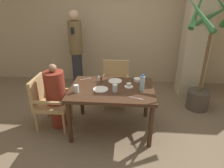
% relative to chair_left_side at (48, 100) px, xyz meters
% --- Properties ---
extents(ground_plane, '(16.00, 16.00, 0.00)m').
position_rel_chair_left_side_xyz_m(ground_plane, '(1.04, 0.00, -0.49)').
color(ground_plane, '#7A664C').
extents(wall_back, '(8.00, 0.06, 2.80)m').
position_rel_chair_left_side_xyz_m(wall_back, '(1.04, 2.07, 0.91)').
color(wall_back, tan).
rests_on(wall_back, ground_plane).
extents(pillar_stone, '(0.48, 0.48, 2.70)m').
position_rel_chair_left_side_xyz_m(pillar_stone, '(2.64, 1.45, 0.86)').
color(pillar_stone, '#BCAD8E').
rests_on(pillar_stone, ground_plane).
extents(dining_table, '(1.30, 0.92, 0.74)m').
position_rel_chair_left_side_xyz_m(dining_table, '(1.04, 0.00, 0.16)').
color(dining_table, '#422819').
rests_on(dining_table, ground_plane).
extents(chair_left_side, '(0.51, 0.51, 0.87)m').
position_rel_chair_left_side_xyz_m(chair_left_side, '(0.00, 0.00, 0.00)').
color(chair_left_side, tan).
rests_on(chair_left_side, ground_plane).
extents(diner_in_left_chair, '(0.32, 0.32, 1.10)m').
position_rel_chair_left_side_xyz_m(diner_in_left_chair, '(0.14, 0.00, 0.08)').
color(diner_in_left_chair, maroon).
rests_on(diner_in_left_chair, ground_plane).
extents(chair_far_side, '(0.51, 0.51, 0.87)m').
position_rel_chair_left_side_xyz_m(chair_far_side, '(1.04, 0.85, 0.00)').
color(chair_far_side, tan).
rests_on(chair_far_side, ground_plane).
extents(standing_host, '(0.30, 0.34, 1.77)m').
position_rel_chair_left_side_xyz_m(standing_host, '(0.10, 1.58, 0.47)').
color(standing_host, '#2D2D33').
rests_on(standing_host, ground_plane).
extents(potted_palm, '(1.01, 1.01, 2.19)m').
position_rel_chair_left_side_xyz_m(potted_palm, '(2.66, 0.79, 0.34)').
color(potted_palm, '#4C4238').
rests_on(potted_palm, ground_plane).
extents(plate_main_left, '(0.23, 0.23, 0.01)m').
position_rel_chair_left_side_xyz_m(plate_main_left, '(1.07, 0.27, 0.26)').
color(plate_main_left, white).
rests_on(plate_main_left, dining_table).
extents(plate_main_right, '(0.23, 0.23, 0.01)m').
position_rel_chair_left_side_xyz_m(plate_main_right, '(0.88, -0.06, 0.26)').
color(plate_main_right, white).
rests_on(plate_main_right, dining_table).
extents(teacup_with_saucer, '(0.14, 0.14, 0.06)m').
position_rel_chair_left_side_xyz_m(teacup_with_saucer, '(1.30, 0.07, 0.28)').
color(teacup_with_saucer, white).
rests_on(teacup_with_saucer, dining_table).
extents(bowl_small, '(0.12, 0.12, 0.05)m').
position_rel_chair_left_side_xyz_m(bowl_small, '(1.44, 0.31, 0.28)').
color(bowl_small, white).
rests_on(bowl_small, dining_table).
extents(water_bottle, '(0.07, 0.07, 0.26)m').
position_rel_chair_left_side_xyz_m(water_bottle, '(1.50, -0.05, 0.37)').
color(water_bottle, '#A3C6DB').
rests_on(water_bottle, dining_table).
extents(glass_tall_near, '(0.07, 0.07, 0.11)m').
position_rel_chair_left_side_xyz_m(glass_tall_near, '(0.53, -0.18, 0.31)').
color(glass_tall_near, silver).
rests_on(glass_tall_near, dining_table).
extents(glass_tall_mid, '(0.07, 0.07, 0.11)m').
position_rel_chair_left_side_xyz_m(glass_tall_mid, '(1.10, -0.12, 0.31)').
color(glass_tall_mid, silver).
rests_on(glass_tall_mid, dining_table).
extents(salt_shaker, '(0.03, 0.03, 0.09)m').
position_rel_chair_left_side_xyz_m(salt_shaker, '(0.80, 0.26, 0.30)').
color(salt_shaker, white).
rests_on(salt_shaker, dining_table).
extents(pepper_shaker, '(0.03, 0.03, 0.08)m').
position_rel_chair_left_side_xyz_m(pepper_shaker, '(0.84, 0.26, 0.30)').
color(pepper_shaker, '#4C3D2D').
rests_on(pepper_shaker, dining_table).
extents(fork_beside_plate, '(0.18, 0.11, 0.00)m').
position_rel_chair_left_side_xyz_m(fork_beside_plate, '(0.58, 0.34, 0.26)').
color(fork_beside_plate, silver).
rests_on(fork_beside_plate, dining_table).
extents(knife_beside_plate, '(0.20, 0.08, 0.00)m').
position_rel_chair_left_side_xyz_m(knife_beside_plate, '(1.41, -0.30, 0.26)').
color(knife_beside_plate, silver).
rests_on(knife_beside_plate, dining_table).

